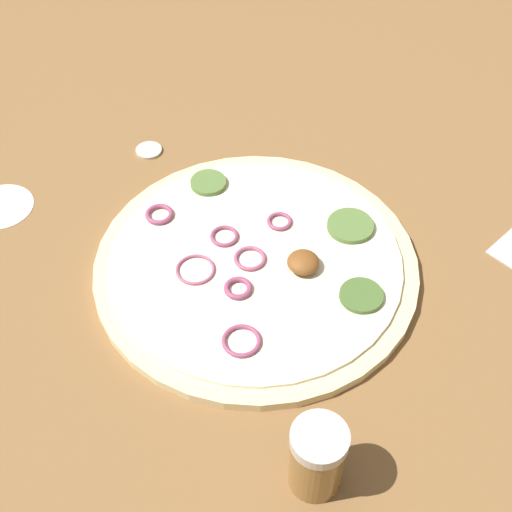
{
  "coord_description": "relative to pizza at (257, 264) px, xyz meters",
  "views": [
    {
      "loc": [
        -0.01,
        -0.51,
        0.6
      ],
      "look_at": [
        0.0,
        0.0,
        0.02
      ],
      "focal_mm": 50.0,
      "sensor_mm": 36.0,
      "label": 1
    }
  ],
  "objects": [
    {
      "name": "spice_jar",
      "position": [
        0.04,
        -0.24,
        0.03
      ],
      "size": [
        0.05,
        0.05,
        0.08
      ],
      "color": "olive",
      "rests_on": "ground_plane"
    },
    {
      "name": "pizza",
      "position": [
        0.0,
        0.0,
        0.0
      ],
      "size": [
        0.36,
        0.36,
        0.03
      ],
      "color": "beige",
      "rests_on": "ground_plane"
    },
    {
      "name": "flour_patch",
      "position": [
        -0.3,
        0.11,
        -0.01
      ],
      "size": [
        0.08,
        0.08,
        0.0
      ],
      "color": "white",
      "rests_on": "ground_plane"
    },
    {
      "name": "loose_cap",
      "position": [
        -0.13,
        0.2,
        -0.0
      ],
      "size": [
        0.03,
        0.03,
        0.01
      ],
      "color": "beige",
      "rests_on": "ground_plane"
    },
    {
      "name": "ground_plane",
      "position": [
        -0.0,
        -0.0,
        -0.01
      ],
      "size": [
        3.0,
        3.0,
        0.0
      ],
      "primitive_type": "plane",
      "color": "brown"
    }
  ]
}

